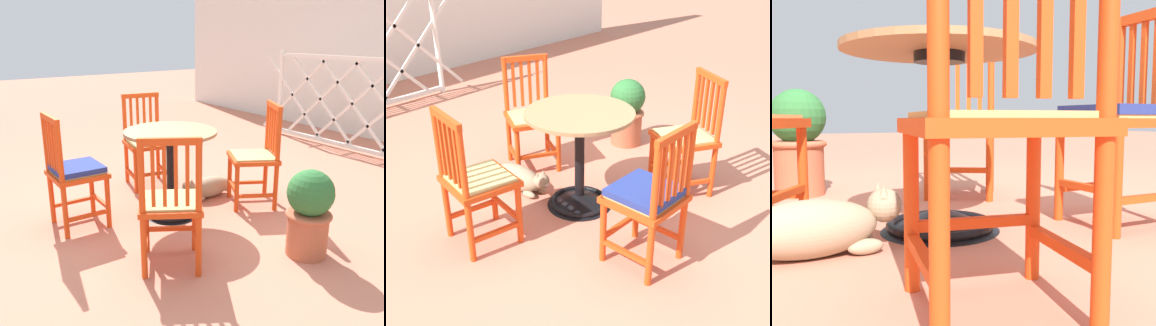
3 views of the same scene
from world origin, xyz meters
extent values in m
plane|color=#C6755B|center=(0.00, 0.00, 0.00)|extent=(24.00, 24.00, 0.00)
cone|color=black|center=(-0.05, 0.11, 0.05)|extent=(0.48, 0.48, 0.10)
torus|color=black|center=(-0.05, 0.11, 0.03)|extent=(0.44, 0.44, 0.04)
cylinder|color=black|center=(-0.05, 0.11, 0.37)|extent=(0.07, 0.07, 0.66)
cylinder|color=black|center=(-0.05, 0.11, 0.68)|extent=(0.20, 0.20, 0.04)
cylinder|color=#9E754C|center=(-0.05, 0.11, 0.72)|extent=(0.76, 0.76, 0.02)
cylinder|color=#D64214|center=(-0.58, 0.43, 0.23)|extent=(0.04, 0.04, 0.45)
cylinder|color=#D64214|center=(-0.65, 0.10, 0.23)|extent=(0.04, 0.04, 0.45)
cylinder|color=#D64214|center=(-0.91, 0.50, 0.46)|extent=(0.04, 0.04, 0.91)
cylinder|color=#D64214|center=(-0.98, 0.17, 0.46)|extent=(0.04, 0.04, 0.91)
cube|color=#D64214|center=(-0.75, 0.47, 0.14)|extent=(0.34, 0.10, 0.03)
cube|color=#D64214|center=(-0.82, 0.13, 0.14)|extent=(0.34, 0.10, 0.03)
cube|color=#D64214|center=(-0.62, 0.26, 0.17)|extent=(0.10, 0.34, 0.03)
cube|color=#D64214|center=(-0.78, 0.30, 0.43)|extent=(0.47, 0.47, 0.04)
cube|color=tan|center=(-0.78, 0.30, 0.45)|extent=(0.41, 0.41, 0.02)
cylinder|color=#D64214|center=(-0.45, -0.43, 0.23)|extent=(0.04, 0.04, 0.45)
cylinder|color=#D64214|center=(-0.11, -0.44, 0.23)|extent=(0.04, 0.04, 0.45)
cylinder|color=#D64214|center=(-0.12, -0.78, 0.46)|extent=(0.04, 0.04, 0.91)
cube|color=#D64214|center=(-0.46, -0.60, 0.14)|extent=(0.03, 0.34, 0.03)
cube|color=#D64214|center=(-0.12, -0.61, 0.14)|extent=(0.03, 0.34, 0.03)
cube|color=#D64214|center=(-0.28, -0.43, 0.17)|extent=(0.34, 0.03, 0.03)
cube|color=#D64214|center=(-0.29, -0.60, 0.43)|extent=(0.41, 0.41, 0.04)
cube|color=tan|center=(-0.29, -0.60, 0.45)|extent=(0.36, 0.36, 0.02)
cube|color=#D64214|center=(-0.26, -0.77, 0.68)|extent=(0.02, 0.02, 0.39)
cube|color=#D64214|center=(-0.19, -0.78, 0.68)|extent=(0.02, 0.02, 0.39)
cube|color=#D64214|center=(-0.29, -0.77, 0.89)|extent=(0.38, 0.04, 0.04)
cube|color=navy|center=(-0.29, -0.60, 0.48)|extent=(0.37, 0.37, 0.04)
cylinder|color=#D64214|center=(0.40, -0.39, 0.23)|extent=(0.04, 0.04, 0.45)
cylinder|color=#D64214|center=(0.58, -0.10, 0.23)|extent=(0.04, 0.04, 0.45)
cylinder|color=#D64214|center=(0.69, -0.56, 0.46)|extent=(0.04, 0.04, 0.91)
cylinder|color=#D64214|center=(0.87, -0.27, 0.46)|extent=(0.04, 0.04, 0.91)
cube|color=#D64214|center=(0.55, -0.47, 0.14)|extent=(0.30, 0.20, 0.03)
cube|color=#D64214|center=(0.73, -0.19, 0.14)|extent=(0.30, 0.20, 0.03)
cube|color=#D64214|center=(0.49, -0.24, 0.17)|extent=(0.20, 0.30, 0.03)
cube|color=#D64214|center=(0.64, -0.33, 0.43)|extent=(0.55, 0.55, 0.04)
cube|color=tan|center=(0.64, -0.33, 0.45)|extent=(0.48, 0.48, 0.02)
cube|color=#D64214|center=(0.73, -0.51, 0.68)|extent=(0.03, 0.03, 0.39)
cube|color=#D64214|center=(0.76, -0.45, 0.68)|extent=(0.03, 0.03, 0.39)
cube|color=#D64214|center=(0.80, -0.39, 0.68)|extent=(0.03, 0.03, 0.39)
cube|color=#D64214|center=(0.84, -0.33, 0.68)|extent=(0.03, 0.03, 0.39)
cube|color=#D64214|center=(0.78, -0.42, 0.89)|extent=(0.23, 0.34, 0.04)
cylinder|color=#D64214|center=(0.24, 0.59, 0.23)|extent=(0.04, 0.04, 0.45)
cube|color=#D64214|center=(0.10, 0.67, 0.17)|extent=(0.31, 0.19, 0.03)
ellipsoid|color=#9E896B|center=(-0.18, 0.63, 0.10)|extent=(0.21, 0.44, 0.19)
ellipsoid|color=silver|center=(-0.17, 0.53, 0.08)|extent=(0.15, 0.18, 0.14)
sphere|color=#9E896B|center=(-0.17, 0.38, 0.15)|extent=(0.12, 0.12, 0.12)
ellipsoid|color=silver|center=(-0.17, 0.33, 0.14)|extent=(0.05, 0.05, 0.04)
cone|color=#9E896B|center=(-0.14, 0.39, 0.20)|extent=(0.04, 0.04, 0.04)
cone|color=#9E896B|center=(-0.20, 0.39, 0.20)|extent=(0.04, 0.04, 0.04)
ellipsoid|color=#9E896B|center=(-0.12, 0.46, 0.03)|extent=(0.06, 0.12, 0.05)
ellipsoid|color=#9E896B|center=(-0.23, 0.46, 0.03)|extent=(0.06, 0.12, 0.05)
cylinder|color=#B25B3D|center=(1.08, 0.51, 0.16)|extent=(0.28, 0.28, 0.32)
torus|color=#B25B3D|center=(1.08, 0.51, 0.30)|extent=(0.32, 0.32, 0.04)
sphere|color=#2D6B33|center=(1.08, 0.51, 0.46)|extent=(0.32, 0.32, 0.32)
camera|label=1|loc=(2.77, -1.67, 1.49)|focal=39.42mm
camera|label=2|loc=(-2.39, -1.91, 1.89)|focal=45.49mm
camera|label=3|loc=(-1.64, 0.82, 0.45)|focal=41.27mm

